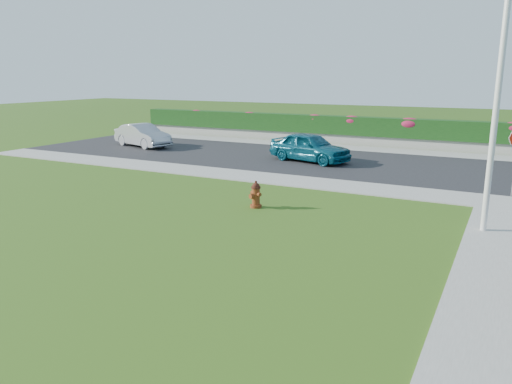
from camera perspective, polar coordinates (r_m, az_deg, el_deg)
The scene contains 17 objects.
ground at distance 12.14m, azimuth -9.36°, elevation -7.04°, with size 120.00×120.00×0.00m, color black.
street_far at distance 26.29m, azimuth 0.11°, elevation 4.18°, with size 26.00×8.00×0.04m, color black.
sidewalk_right at distance 8.20m, azimuth 25.39°, elevation -18.62°, with size 2.00×20.00×0.04m, color gray.
sidewalk_far at distance 22.59m, azimuth -8.00°, elevation 2.54°, with size 24.00×2.00×0.04m, color gray.
curb_corner at distance 18.54m, azimuth 26.94°, elevation -1.15°, with size 2.00×2.00×0.04m, color gray.
sidewalk_beyond at distance 29.46m, azimuth 11.60°, elevation 4.90°, with size 34.00×2.00×0.04m, color gray.
retaining_wall at distance 30.85m, azimuth 12.40°, elevation 5.75°, with size 34.00×0.40×0.60m, color gray.
hedge at distance 30.85m, azimuth 12.53°, elevation 7.34°, with size 32.00×0.90×1.10m, color black.
fire_hydrant at distance 16.00m, azimuth -0.03°, elevation -0.34°, with size 0.45×0.43×0.87m.
sedan_teal at distance 24.47m, azimuth 6.17°, elevation 5.13°, with size 1.66×4.12×1.40m, color #0C4E62.
sedan_silver at distance 30.17m, azimuth -12.84°, elevation 6.33°, with size 1.40×4.00×1.32m, color #A0A3A8.
utility_pole at distance 14.45m, azimuth 25.72°, elevation 8.17°, with size 0.16×0.16×6.44m, color silver.
flower_clump_a at distance 35.84m, azimuth -6.81°, elevation 8.90°, with size 1.02×0.66×0.51m, color #AF1E55.
flower_clump_b at distance 33.65m, azimuth -0.78°, elevation 8.71°, with size 1.04×0.67×0.52m, color #AF1E55.
flower_clump_c at distance 31.73m, azimuth 6.72°, elevation 8.32°, with size 1.10×0.71×0.55m, color #AF1E55.
flower_clump_d at distance 30.97m, azimuth 10.88°, elevation 8.02°, with size 1.19×0.77×0.60m, color #AF1E55.
flower_clump_e at distance 30.18m, azimuth 17.12°, elevation 7.48°, with size 1.35×0.87×0.67m, color #AF1E55.
Camera 1 is at (6.91, -9.07, 4.18)m, focal length 35.00 mm.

